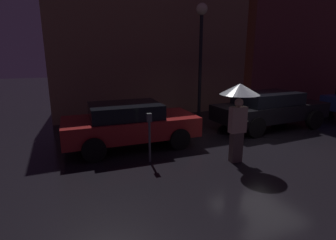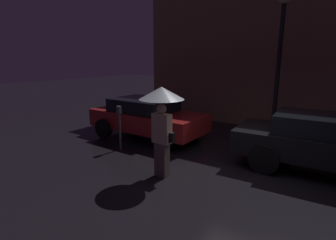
{
  "view_description": "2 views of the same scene",
  "coord_description": "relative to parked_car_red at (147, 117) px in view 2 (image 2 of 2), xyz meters",
  "views": [
    {
      "loc": [
        -5.86,
        -6.17,
        2.77
      ],
      "look_at": [
        -3.1,
        0.45,
        0.98
      ],
      "focal_mm": 28.0,
      "sensor_mm": 36.0,
      "label": 1
    },
    {
      "loc": [
        1.54,
        -5.48,
        2.65
      ],
      "look_at": [
        -2.42,
        0.51,
        0.98
      ],
      "focal_mm": 28.0,
      "sensor_mm": 36.0,
      "label": 2
    }
  ],
  "objects": [
    {
      "name": "parked_car_red",
      "position": [
        0.0,
        0.0,
        0.0
      ],
      "size": [
        4.08,
        1.98,
        1.34
      ],
      "rotation": [
        0.0,
        0.0,
        -0.04
      ],
      "color": "maroon",
      "rests_on": "ground"
    },
    {
      "name": "parked_car_black",
      "position": [
        5.54,
        0.0,
        0.03
      ],
      "size": [
        4.61,
        1.91,
        1.38
      ],
      "rotation": [
        0.0,
        0.0,
        0.04
      ],
      "color": "black",
      "rests_on": "ground"
    },
    {
      "name": "building_facade_left",
      "position": [
        2.37,
        5.02,
        2.72
      ],
      "size": [
        9.31,
        3.0,
        6.88
      ],
      "color": "#8C664C",
      "rests_on": "ground"
    },
    {
      "name": "pedestrian_with_umbrella",
      "position": [
        2.26,
        -2.32,
        0.89
      ],
      "size": [
        1.0,
        1.0,
        2.07
      ],
      "rotation": [
        0.0,
        0.0,
        -0.06
      ],
      "color": "#66564C",
      "rests_on": "ground"
    },
    {
      "name": "street_lamp_near",
      "position": [
        3.7,
        2.25,
        2.74
      ],
      "size": [
        0.46,
        0.46,
        4.79
      ],
      "color": "black",
      "rests_on": "ground"
    },
    {
      "name": "parking_meter",
      "position": [
        0.14,
        -1.48,
        0.1
      ],
      "size": [
        0.12,
        0.1,
        1.32
      ],
      "color": "#4C5154",
      "rests_on": "ground"
    },
    {
      "name": "ground_plane",
      "position": [
        3.95,
        -1.48,
        -0.72
      ],
      "size": [
        60.0,
        60.0,
        0.0
      ],
      "primitive_type": "plane",
      "color": "black"
    }
  ]
}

